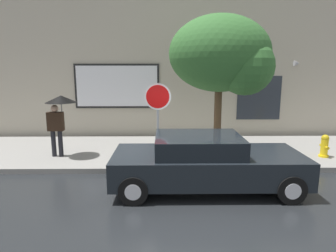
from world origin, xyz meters
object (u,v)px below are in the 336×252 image
Objects in this scene: street_tree at (225,56)px; parked_car at (205,162)px; fire_hydrant at (324,146)px; stop_sign at (158,107)px; pedestrian_with_umbrella at (59,109)px.

parked_car is at bearing -110.07° from street_tree.
stop_sign reaches higher than fire_hydrant.
street_tree is at bearing 0.54° from pedestrian_with_umbrella.
pedestrian_with_umbrella is (-8.27, 0.18, 1.17)m from fire_hydrant.
street_tree reaches higher than fire_hydrant.
parked_car is at bearing -53.21° from stop_sign.
parked_car is 6.29× the size of fire_hydrant.
street_tree is at bearing 175.92° from fire_hydrant.
pedestrian_with_umbrella is at bearing -179.46° from street_tree.
fire_hydrant is 0.31× the size of stop_sign.
parked_car is 4.91m from pedestrian_with_umbrella.
stop_sign is at bearing 126.79° from parked_car.
fire_hydrant is 4.22m from street_tree.
stop_sign is at bearing -174.22° from fire_hydrant.
fire_hydrant is at bearing -1.25° from pedestrian_with_umbrella.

